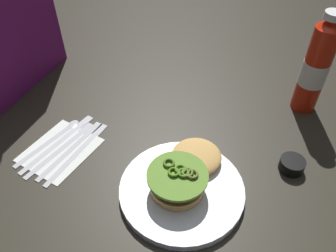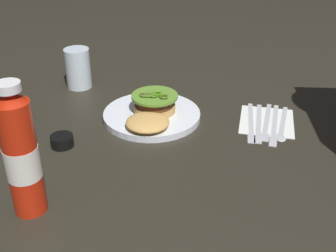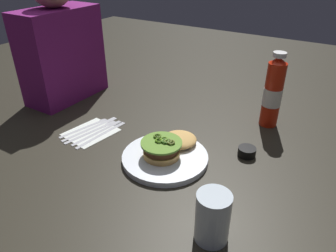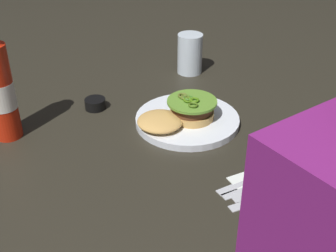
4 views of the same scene
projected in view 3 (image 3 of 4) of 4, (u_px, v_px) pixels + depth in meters
ground_plane at (170, 142)px, 1.00m from camera, size 3.00×3.00×0.00m
dinner_plate at (165, 158)px, 0.91m from camera, size 0.25×0.25×0.02m
burger_sandwich at (168, 145)px, 0.92m from camera, size 0.20×0.12×0.05m
ketchup_bottle at (273, 93)px, 1.04m from camera, size 0.06×0.06×0.25m
water_glass at (213, 217)px, 0.64m from camera, size 0.07×0.07×0.12m
condiment_cup at (247, 152)px, 0.93m from camera, size 0.05×0.05×0.03m
napkin at (91, 132)px, 1.05m from camera, size 0.17×0.15×0.00m
butter_knife at (104, 132)px, 1.04m from camera, size 0.21×0.03×0.00m
table_knife at (101, 130)px, 1.05m from camera, size 0.20×0.04×0.00m
fork_utensil at (96, 129)px, 1.06m from camera, size 0.20×0.06×0.00m
steak_knife at (94, 126)px, 1.07m from camera, size 0.22×0.06×0.00m
spoon_utensil at (91, 124)px, 1.09m from camera, size 0.18×0.06×0.00m
diner_person at (60, 44)px, 1.20m from camera, size 0.31×0.15×0.50m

